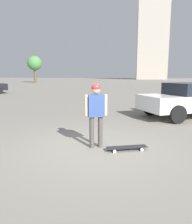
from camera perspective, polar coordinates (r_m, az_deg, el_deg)
The scene contains 6 objects.
ground_plane at distance 5.59m, azimuth 0.00°, elevation -9.16°, with size 220.00×220.00×0.00m, color gray.
person at distance 5.35m, azimuth 0.00°, elevation 1.02°, with size 0.53×0.32×1.60m.
skateboard at distance 5.39m, azimuth 8.03°, elevation -9.14°, with size 1.01×0.54×0.09m.
car_parked_near at distance 10.15m, azimuth 23.17°, elevation 3.07°, with size 4.50×3.54×1.46m.
building_block_distant at distance 89.82m, azimuth 14.37°, elevation 17.13°, with size 10.91×12.39×27.56m.
tree_distant at distance 51.68m, azimuth -15.76°, elevation 12.11°, with size 3.22×3.22×5.93m.
Camera 1 is at (0.86, -5.21, 1.81)m, focal length 35.00 mm.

